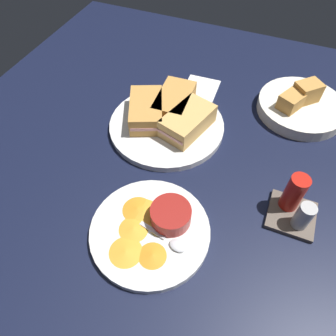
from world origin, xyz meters
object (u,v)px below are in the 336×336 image
ramekin_dark_sauce (145,109)px  sandwich_half_extra (146,110)px  sandwich_half_far (174,102)px  ramekin_light_gravy (171,215)px  spoon_by_dark_ramekin (165,116)px  spoon_by_gravy_ramekin (171,242)px  bread_basket_rear (300,106)px  plate_chips_companion (150,231)px  sandwich_half_near (188,121)px  condiment_caddy (295,205)px  plate_sandwich_main (167,125)px

ramekin_dark_sauce → sandwich_half_extra: bearing=43.6°
sandwich_half_far → sandwich_half_extra: (5.37, -5.16, 0.00)cm
ramekin_light_gravy → spoon_by_dark_ramekin: bearing=-155.5°
spoon_by_dark_ramekin → spoon_by_gravy_ramekin: same height
bread_basket_rear → sandwich_half_extra: bearing=-62.0°
bread_basket_rear → plate_chips_companion: bearing=-25.1°
sandwich_half_extra → spoon_by_dark_ramekin: size_ratio=1.50×
ramekin_dark_sauce → sandwich_half_far: bearing=126.0°
spoon_by_dark_ramekin → bread_basket_rear: 34.39cm
sandwich_half_far → plate_chips_companion: size_ratio=0.60×
sandwich_half_near → ramekin_light_gravy: 24.70cm
sandwich_half_extra → plate_chips_companion: (27.28, 13.10, -3.20)cm
sandwich_half_far → spoon_by_gravy_ramekin: size_ratio=1.37×
spoon_by_dark_ramekin → bread_basket_rear: bread_basket_rear is taller
sandwich_half_far → ramekin_light_gravy: (29.26, 10.76, -0.58)cm
sandwich_half_extra → spoon_by_dark_ramekin: sandwich_half_extra is taller
sandwich_half_near → sandwich_half_far: 7.45cm
sandwich_half_near → ramekin_light_gravy: bearing=12.6°
bread_basket_rear → condiment_caddy: (31.41, 2.67, 1.37)cm
sandwich_half_near → sandwich_half_far: same height
plate_sandwich_main → spoon_by_gravy_ramekin: spoon_by_gravy_ramekin is taller
sandwich_half_far → plate_chips_companion: sandwich_half_far is taller
sandwich_half_near → spoon_by_dark_ramekin: bearing=-106.1°
ramekin_light_gravy → spoon_by_gravy_ramekin: 5.00cm
sandwich_half_near → condiment_caddy: bearing=63.3°
ramekin_dark_sauce → bread_basket_rear: (-17.33, 35.33, -1.36)cm
ramekin_light_gravy → spoon_by_gravy_ramekin: (4.39, 1.90, -1.45)cm
ramekin_dark_sauce → plate_chips_companion: ramekin_dark_sauce is taller
sandwich_half_far → bread_basket_rear: bread_basket_rear is taller
spoon_by_dark_ramekin → ramekin_light_gravy: (25.96, 11.83, 1.45)cm
plate_chips_companion → spoon_by_dark_ramekin: bearing=-162.9°
sandwich_half_extra → spoon_by_gravy_ramekin: sandwich_half_extra is taller
sandwich_half_extra → spoon_by_gravy_ramekin: bearing=32.2°
sandwich_half_extra → spoon_by_gravy_ramekin: (28.28, 17.82, -2.04)cm
plate_chips_companion → bread_basket_rear: (-45.56, 21.31, 1.23)cm
sandwich_half_extra → ramekin_dark_sauce: bearing=-136.4°
ramekin_dark_sauce → bread_basket_rear: bearing=116.1°
spoon_by_dark_ramekin → plate_chips_companion: 30.72cm
plate_sandwich_main → bread_basket_rear: bearing=122.0°
spoon_by_dark_ramekin → plate_sandwich_main: bearing=30.8°
sandwich_half_near → bread_basket_rear: size_ratio=0.69×
bread_basket_rear → sandwich_half_far: bearing=-66.2°
ramekin_dark_sauce → ramekin_light_gravy: (24.85, 16.84, 0.03)cm
spoon_by_dark_ramekin → bread_basket_rear: bearing=118.1°
sandwich_half_extra → spoon_by_dark_ramekin: (-2.07, 4.09, -2.04)cm
sandwich_half_extra → ramekin_light_gravy: sandwich_half_extra is taller
ramekin_light_gravy → condiment_caddy: condiment_caddy is taller
spoon_by_gravy_ramekin → condiment_caddy: bearing=128.2°
condiment_caddy → spoon_by_gravy_ramekin: bearing=-51.8°
ramekin_dark_sauce → bread_basket_rear: bread_basket_rear is taller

